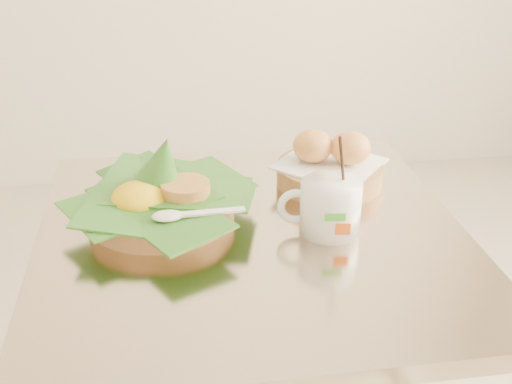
{
  "coord_description": "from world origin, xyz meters",
  "views": [
    {
      "loc": [
        0.03,
        -0.97,
        1.28
      ],
      "look_at": [
        0.17,
        -0.06,
        0.82
      ],
      "focal_mm": 45.0,
      "sensor_mm": 36.0,
      "label": 1
    }
  ],
  "objects": [
    {
      "name": "cafe_table",
      "position": [
        0.16,
        -0.06,
        0.53
      ],
      "size": [
        0.71,
        0.71,
        0.75
      ],
      "rotation": [
        0.0,
        0.0,
        0.01
      ],
      "color": "gray",
      "rests_on": "floor"
    },
    {
      "name": "rice_basket",
      "position": [
        0.01,
        0.01,
        0.79
      ],
      "size": [
        0.31,
        0.31,
        0.16
      ],
      "rotation": [
        0.0,
        0.0,
        0.35
      ],
      "color": "#B57A4D",
      "rests_on": "cafe_table"
    },
    {
      "name": "bread_basket",
      "position": [
        0.33,
        0.1,
        0.79
      ],
      "size": [
        0.24,
        0.24,
        0.1
      ],
      "rotation": [
        0.0,
        0.0,
        0.08
      ],
      "color": "#B57A4D",
      "rests_on": "cafe_table"
    },
    {
      "name": "coffee_mug",
      "position": [
        0.28,
        -0.08,
        0.8
      ],
      "size": [
        0.14,
        0.1,
        0.17
      ],
      "rotation": [
        0.0,
        0.0,
        -0.11
      ],
      "color": "white",
      "rests_on": "cafe_table"
    }
  ]
}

